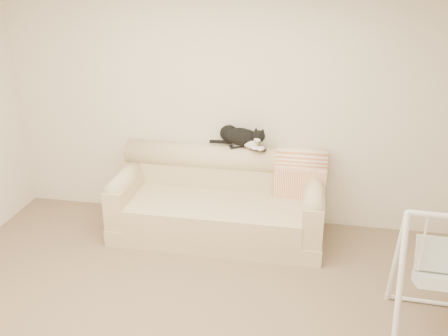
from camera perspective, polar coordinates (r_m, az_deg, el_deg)
name	(u,v)px	position (r m, az deg, el deg)	size (l,w,h in m)	color
ground_plane	(192,332)	(4.19, -3.69, -18.22)	(5.00, 5.00, 0.00)	brown
room_shell	(186,154)	(3.39, -4.33, 1.65)	(5.04, 4.04, 2.60)	beige
sofa	(219,202)	(5.33, -0.57, -3.92)	(2.20, 0.93, 0.90)	tan
remote_a	(238,146)	(5.30, 1.59, 2.51)	(0.18, 0.13, 0.03)	black
remote_b	(258,149)	(5.23, 3.96, 2.16)	(0.18, 0.09, 0.02)	black
tuxedo_cat	(241,137)	(5.27, 1.97, 3.61)	(0.62, 0.36, 0.24)	black
throw_blanket	(301,167)	(5.30, 8.77, 0.10)	(0.54, 0.38, 0.58)	#D47340
baby_swing	(438,273)	(4.24, 23.28, -10.97)	(0.66, 0.70, 1.04)	white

